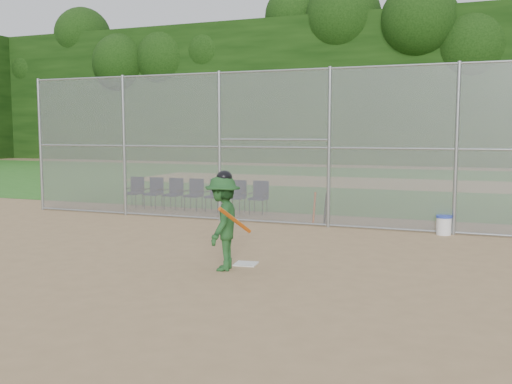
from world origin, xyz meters
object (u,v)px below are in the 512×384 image
(home_plate, at_px, (246,264))
(water_cooler, at_px, (444,225))
(chair_0, at_px, (134,192))
(batter_at_plate, at_px, (223,222))

(home_plate, bearing_deg, water_cooler, 54.16)
(home_plate, distance_m, chair_0, 8.78)
(home_plate, relative_size, chair_0, 0.41)
(batter_at_plate, height_order, chair_0, batter_at_plate)
(batter_at_plate, xyz_separation_m, chair_0, (-6.08, 6.60, -0.36))
(water_cooler, bearing_deg, home_plate, -125.84)
(batter_at_plate, height_order, water_cooler, batter_at_plate)
(batter_at_plate, xyz_separation_m, water_cooler, (3.43, 4.95, -0.61))
(water_cooler, distance_m, chair_0, 9.66)
(chair_0, bearing_deg, batter_at_plate, -47.33)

